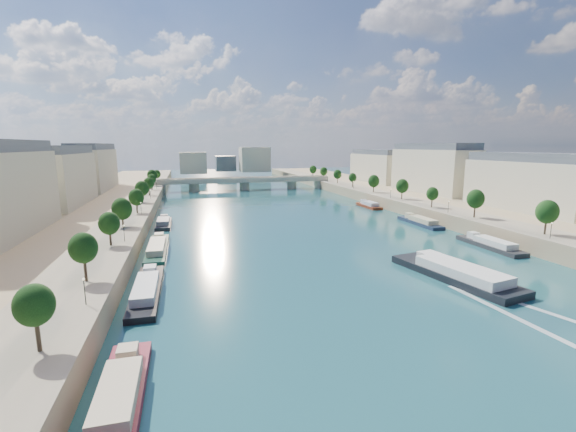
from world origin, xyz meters
TOP-DOWN VIEW (x-y plane):
  - ground at (0.00, 100.00)m, footprint 700.00×700.00m
  - quay_left at (-72.00, 100.00)m, footprint 44.00×520.00m
  - quay_right at (72.00, 100.00)m, footprint 44.00×520.00m
  - pave_left at (-57.00, 100.00)m, footprint 14.00×520.00m
  - pave_right at (57.00, 100.00)m, footprint 14.00×520.00m
  - trees_left at (-55.00, 102.00)m, footprint 4.80×268.80m
  - trees_right at (55.00, 110.00)m, footprint 4.80×268.80m
  - lamps_left at (-52.50, 90.00)m, footprint 0.36×200.36m
  - lamps_right at (52.50, 105.00)m, footprint 0.36×200.36m
  - buildings_left at (-85.00, 112.00)m, footprint 16.00×226.00m
  - buildings_right at (85.00, 112.00)m, footprint 16.00×226.00m
  - skyline at (3.19, 319.52)m, footprint 79.00×42.00m
  - bridge at (0.00, 218.62)m, footprint 112.00×12.00m
  - tour_barge at (18.56, 37.53)m, footprint 13.94×31.49m
  - wake at (18.56, 21.00)m, footprint 12.14×26.03m
  - moored_barges_left at (-45.50, 43.30)m, footprint 5.00×161.89m
  - moored_barges_right at (45.50, 62.34)m, footprint 5.00×164.95m

SIDE VIEW (x-z plane):
  - ground at x=0.00m, z-range 0.00..0.00m
  - wake at x=18.56m, z-range 0.00..0.04m
  - moored_barges_left at x=-45.50m, z-range -0.96..2.64m
  - moored_barges_right at x=45.50m, z-range -0.96..2.64m
  - tour_barge at x=18.56m, z-range -0.87..3.26m
  - quay_left at x=-72.00m, z-range 0.00..5.00m
  - quay_right at x=72.00m, z-range 0.00..5.00m
  - pave_left at x=-57.00m, z-range 5.00..5.10m
  - pave_right at x=57.00m, z-range 5.00..5.10m
  - bridge at x=0.00m, z-range 1.01..9.16m
  - lamps_left at x=-52.50m, z-range 5.64..9.92m
  - lamps_right at x=52.50m, z-range 5.64..9.92m
  - trees_left at x=-55.00m, z-range 6.35..14.61m
  - trees_right at x=55.00m, z-range 6.35..14.61m
  - skyline at x=3.19m, z-range 3.66..25.66m
  - buildings_left at x=-85.00m, z-range 4.85..28.05m
  - buildings_right at x=85.00m, z-range 4.85..28.05m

